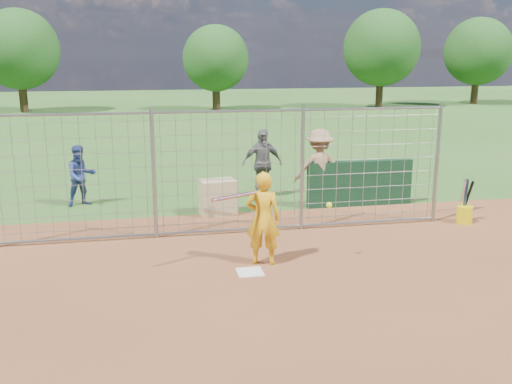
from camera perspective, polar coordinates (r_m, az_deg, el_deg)
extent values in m
plane|color=#2D591E|center=(9.89, -0.82, -7.65)|extent=(100.00, 100.00, 0.00)
plane|color=brown|center=(7.24, 3.59, -16.12)|extent=(18.00, 18.00, 0.00)
cube|color=silver|center=(9.70, -0.61, -8.02)|extent=(0.43, 0.43, 0.02)
cube|color=#11381E|center=(13.96, 10.33, 0.85)|extent=(2.60, 0.20, 1.10)
imported|color=gold|center=(9.85, 0.71, -2.66)|extent=(0.69, 0.55, 1.65)
imported|color=navy|center=(14.33, -17.10, 1.57)|extent=(0.87, 0.77, 1.48)
imported|color=#595A5E|center=(14.44, 0.62, 2.87)|extent=(1.08, 0.52, 1.78)
imported|color=#9A7754|center=(13.66, 6.32, 2.38)|extent=(1.25, 0.77, 1.88)
cube|color=tan|center=(13.06, -3.83, -0.52)|extent=(0.87, 0.65, 0.80)
cylinder|color=silver|center=(9.37, -2.23, -0.45)|extent=(0.80, 0.45, 0.06)
sphere|color=#DBFE1A|center=(9.92, 7.33, -1.31)|extent=(0.10, 0.10, 0.10)
cylinder|color=yellow|center=(13.19, 20.12, -2.15)|extent=(0.34, 0.34, 0.38)
cylinder|color=silver|center=(13.12, 19.95, -0.59)|extent=(0.07, 0.18, 0.85)
cylinder|color=navy|center=(13.15, 20.21, -0.57)|extent=(0.06, 0.12, 0.85)
cylinder|color=black|center=(13.18, 20.40, -0.56)|extent=(0.06, 0.35, 0.82)
cylinder|color=gray|center=(11.30, -10.18, 1.74)|extent=(0.08, 0.08, 2.60)
cylinder|color=gray|center=(11.73, 4.64, 2.34)|extent=(0.08, 0.08, 2.60)
cylinder|color=gray|center=(12.86, 17.64, 2.74)|extent=(0.08, 0.08, 2.60)
cylinder|color=gray|center=(11.24, -2.70, 8.06)|extent=(9.00, 0.05, 0.05)
cylinder|color=gray|center=(11.73, -2.57, -3.79)|extent=(9.00, 0.05, 0.05)
cube|color=gray|center=(11.43, -2.63, 1.82)|extent=(9.00, 0.02, 2.50)
cylinder|color=#3F2B19|center=(38.84, -22.29, 9.24)|extent=(0.50, 0.50, 2.52)
sphere|color=#26561E|center=(38.77, -22.64, 13.04)|extent=(4.90, 4.90, 4.90)
cylinder|color=#3F2B19|center=(37.44, -4.00, 9.80)|extent=(0.50, 0.50, 2.16)
sphere|color=#26561E|center=(37.35, -4.06, 13.20)|extent=(4.20, 4.20, 4.20)
cylinder|color=#3F2B19|center=(39.83, 12.25, 10.07)|extent=(0.50, 0.50, 2.59)
sphere|color=#26561E|center=(39.77, 12.45, 13.90)|extent=(5.04, 5.04, 5.04)
cylinder|color=#3F2B19|center=(44.87, 21.05, 9.76)|extent=(0.50, 0.50, 2.45)
sphere|color=#26561E|center=(44.80, 21.33, 12.97)|extent=(4.76, 4.76, 4.76)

